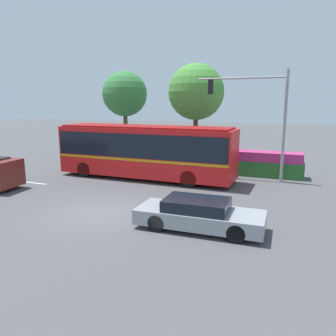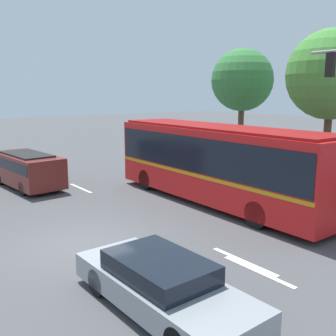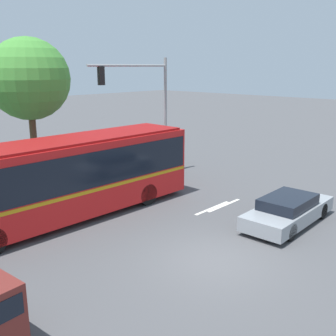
{
  "view_description": "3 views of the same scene",
  "coord_description": "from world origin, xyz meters",
  "px_view_note": "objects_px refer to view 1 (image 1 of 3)",
  "views": [
    {
      "loc": [
        7.86,
        -11.78,
        4.78
      ],
      "look_at": [
        2.14,
        2.97,
        1.62
      ],
      "focal_mm": 34.72,
      "sensor_mm": 36.0,
      "label": 1
    },
    {
      "loc": [
        11.12,
        -5.0,
        4.72
      ],
      "look_at": [
        -1.18,
        4.35,
        1.8
      ],
      "focal_mm": 41.92,
      "sensor_mm": 36.0,
      "label": 2
    },
    {
      "loc": [
        -9.88,
        -7.21,
        6.26
      ],
      "look_at": [
        1.85,
        3.81,
        2.17
      ],
      "focal_mm": 42.89,
      "sensor_mm": 36.0,
      "label": 3
    }
  ],
  "objects_px": {
    "sedan_foreground": "(199,214)",
    "street_tree_left": "(125,94)",
    "city_bus": "(145,149)",
    "traffic_light_pole": "(262,109)",
    "street_tree_centre": "(196,92)"
  },
  "relations": [
    {
      "from": "city_bus",
      "to": "street_tree_left",
      "type": "xyz_separation_m",
      "value": [
        -5.34,
        7.31,
        3.64
      ]
    },
    {
      "from": "city_bus",
      "to": "traffic_light_pole",
      "type": "height_order",
      "value": "traffic_light_pole"
    },
    {
      "from": "sedan_foreground",
      "to": "street_tree_left",
      "type": "height_order",
      "value": "street_tree_left"
    },
    {
      "from": "street_tree_left",
      "to": "street_tree_centre",
      "type": "relative_size",
      "value": 0.97
    },
    {
      "from": "street_tree_left",
      "to": "street_tree_centre",
      "type": "bearing_deg",
      "value": -12.24
    },
    {
      "from": "sedan_foreground",
      "to": "street_tree_centre",
      "type": "relative_size",
      "value": 0.63
    },
    {
      "from": "traffic_light_pole",
      "to": "street_tree_centre",
      "type": "bearing_deg",
      "value": -33.82
    },
    {
      "from": "city_bus",
      "to": "street_tree_left",
      "type": "distance_m",
      "value": 9.76
    },
    {
      "from": "street_tree_centre",
      "to": "street_tree_left",
      "type": "bearing_deg",
      "value": 167.76
    },
    {
      "from": "street_tree_centre",
      "to": "city_bus",
      "type": "bearing_deg",
      "value": -105.61
    },
    {
      "from": "sedan_foreground",
      "to": "traffic_light_pole",
      "type": "height_order",
      "value": "traffic_light_pole"
    },
    {
      "from": "street_tree_left",
      "to": "street_tree_centre",
      "type": "distance_m",
      "value": 7.13
    },
    {
      "from": "sedan_foreground",
      "to": "street_tree_left",
      "type": "relative_size",
      "value": 0.65
    },
    {
      "from": "street_tree_left",
      "to": "traffic_light_pole",
      "type": "bearing_deg",
      "value": -22.35
    },
    {
      "from": "traffic_light_pole",
      "to": "street_tree_left",
      "type": "height_order",
      "value": "street_tree_left"
    }
  ]
}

